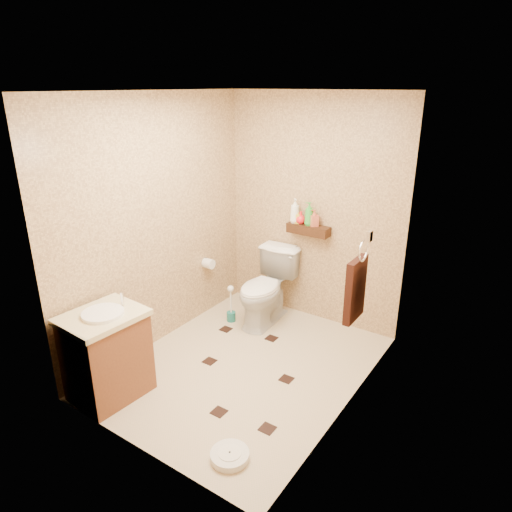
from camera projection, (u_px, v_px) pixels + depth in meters
The scene contains 19 objects.
ground at pixel (245, 366), 4.22m from camera, with size 2.50×2.50×0.00m, color #C5AA90.
wall_back at pixel (313, 211), 4.77m from camera, with size 2.00×0.04×2.40m, color tan.
wall_front at pixel (127, 299), 2.83m from camera, with size 2.00×0.04×2.40m, color tan.
wall_left at pixel (158, 224), 4.32m from camera, with size 0.04×2.50×2.40m, color tan.
wall_right at pixel (357, 269), 3.27m from camera, with size 0.04×2.50×2.40m, color tan.
ceiling at pixel (242, 91), 3.37m from camera, with size 2.00×2.50×0.02m, color silver.
wall_shelf at pixel (308, 230), 4.77m from camera, with size 0.46×0.14×0.10m, color #3E1F10.
floor_accents at pixel (246, 370), 4.16m from camera, with size 1.28×1.29×0.01m.
toilet at pixel (266, 288), 4.89m from camera, with size 0.45×0.78×0.80m, color white.
vanity at pixel (107, 354), 3.71m from camera, with size 0.55×0.65×0.87m.
bathroom_scale at pixel (230, 455), 3.17m from camera, with size 0.28×0.28×0.06m.
toilet_brush at pixel (231, 309), 4.98m from camera, with size 0.10×0.10×0.42m.
towel_ring at pixel (356, 287), 3.60m from camera, with size 0.12×0.30×0.76m.
toilet_paper at pixel (209, 264), 5.00m from camera, with size 0.12×0.11×0.12m.
bottle_a at pixel (295, 211), 4.79m from camera, with size 0.10×0.10×0.26m, color white.
bottle_b at pixel (298, 216), 4.79m from camera, with size 0.07×0.07×0.15m, color gold.
bottle_c at pixel (301, 218), 4.78m from camera, with size 0.10×0.10×0.13m, color red.
bottle_d at pixel (309, 214), 4.71m from camera, with size 0.09×0.09×0.25m, color green.
bottle_e at pixel (314, 218), 4.69m from camera, with size 0.08×0.08×0.18m, color #C85E42.
Camera 1 is at (2.09, -2.92, 2.45)m, focal length 32.00 mm.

